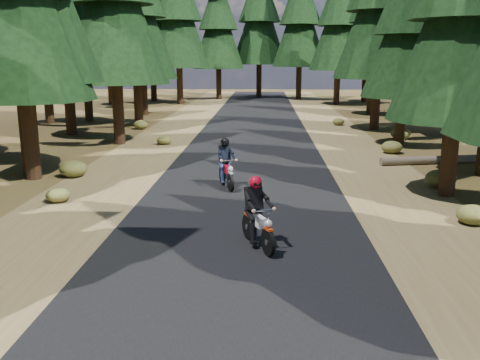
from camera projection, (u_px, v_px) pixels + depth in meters
The scene contains 8 objects.
ground at pixel (237, 243), 11.92m from camera, with size 120.00×120.00×0.00m, color #433117.
road at pixel (245, 189), 16.79m from camera, with size 6.00×100.00×0.01m, color black.
shoulder_l at pixel (101, 188), 16.99m from camera, with size 3.20×100.00×0.01m, color brown.
shoulder_r at pixel (393, 191), 16.59m from camera, with size 3.20×100.00×0.01m, color brown.
log_near at pixel (439, 160), 20.80m from camera, with size 0.32×0.32×4.79m, color #4C4233.
understory_shrubs at pixel (284, 167), 18.85m from camera, with size 15.03×32.83×0.60m.
rider_lead at pixel (258, 224), 11.54m from camera, with size 1.16×1.81×1.55m.
rider_follow at pixel (226, 171), 16.93m from camera, with size 1.03×1.83×1.56m.
Camera 1 is at (0.58, -11.30, 4.03)m, focal length 40.00 mm.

